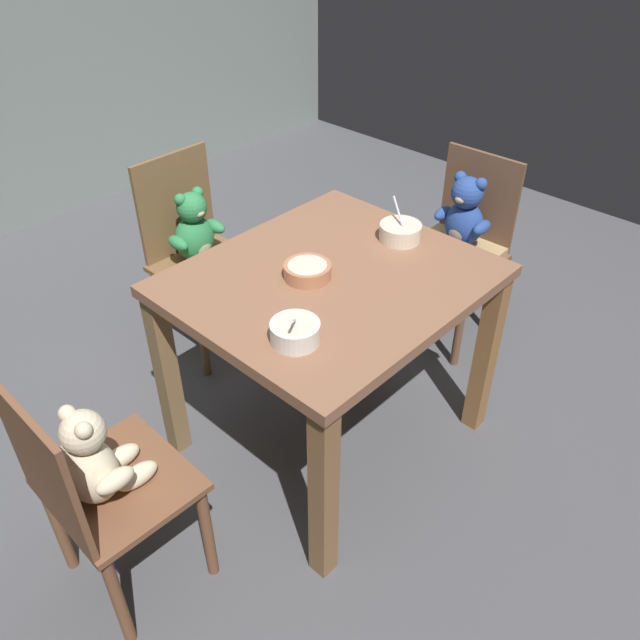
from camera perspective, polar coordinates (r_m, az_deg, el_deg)
The scene contains 8 objects.
ground_plane at distance 2.63m, azimuth 0.81°, elevation -10.28°, with size 5.20×5.20×0.04m.
dining_table at distance 2.20m, azimuth 0.95°, elevation 1.37°, with size 0.99×0.86×0.75m.
teddy_chair_far_center at distance 2.84m, azimuth -10.89°, elevation 6.73°, with size 0.41×0.37×0.88m.
teddy_chair_near_left at distance 1.92m, azimuth -19.14°, elevation -12.90°, with size 0.38×0.41×0.84m.
teddy_chair_near_right at distance 2.91m, azimuth 12.29°, elevation 7.35°, with size 0.37×0.40×0.86m.
porridge_bowl_terracotta_center at distance 2.11m, azimuth -1.12°, elevation 4.39°, with size 0.16×0.16×0.05m.
porridge_bowl_white_near_left at distance 1.83m, azimuth -2.22°, elevation -1.06°, with size 0.15×0.15×0.13m.
porridge_bowl_cream_near_right at distance 2.34m, azimuth 7.13°, elevation 7.77°, with size 0.15×0.15×0.14m.
Camera 1 is at (-1.33, -1.20, 1.91)m, focal length 36.11 mm.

